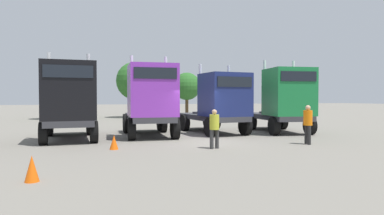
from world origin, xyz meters
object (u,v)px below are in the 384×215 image
Objects in this scene: semi_truck_purple at (151,100)px; traffic_cone_near at (32,169)px; visitor_with_camera at (214,126)px; traffic_cone_far at (114,142)px; semi_truck_green at (284,100)px; semi_truck_navy at (219,103)px; semi_truck_black at (69,100)px; visitor_in_hivis at (308,122)px.

traffic_cone_near is (-4.85, -8.74, -1.68)m from semi_truck_purple.
traffic_cone_far is (-4.00, 1.10, -0.65)m from visitor_with_camera.
traffic_cone_near is at bearing -49.27° from semi_truck_green.
semi_truck_green is 9.24× the size of traffic_cone_near.
semi_truck_green reaches higher than traffic_cone_near.
semi_truck_navy is at bearing 99.82° from semi_truck_purple.
visitor_with_camera is 2.45× the size of traffic_cone_near.
semi_truck_purple is 0.98× the size of semi_truck_navy.
semi_truck_purple is at bearing 58.67° from traffic_cone_far.
semi_truck_navy is 3.86× the size of visitor_with_camera.
visitor_with_camera is 4.19m from traffic_cone_far.
visitor_with_camera is at bearing 22.86° from semi_truck_purple.
semi_truck_green is at bearing 32.89° from traffic_cone_near.
semi_truck_green is (12.15, -0.08, -0.00)m from semi_truck_black.
semi_truck_navy is at bearing 139.42° from visitor_with_camera.
traffic_cone_near is 1.13× the size of traffic_cone_far.
semi_truck_purple is (4.12, 0.33, 0.02)m from semi_truck_black.
semi_truck_purple is at bearing -28.40° from visitor_in_hivis.
semi_truck_navy is 3.54× the size of visitor_in_hivis.
semi_truck_black is 3.39× the size of visitor_in_hivis.
traffic_cone_near is at bearing 29.12° from visitor_in_hivis.
visitor_in_hivis is 4.55m from visitor_with_camera.
visitor_in_hivis is 11.69m from traffic_cone_near.
traffic_cone_near is (-11.07, -3.70, -0.70)m from visitor_in_hivis.
visitor_in_hivis is at bearing 16.64° from semi_truck_navy.
traffic_cone_near is at bearing -24.88° from semi_truck_purple.
semi_truck_black is 8.29m from semi_truck_navy.
visitor_in_hivis is at bearing 55.14° from semi_truck_purple.
semi_truck_green is at bearing 18.29° from traffic_cone_far.
semi_truck_black is at bearing -89.15° from semi_truck_navy.
traffic_cone_far is (1.79, -3.50, -1.70)m from semi_truck_black.
traffic_cone_far is (-10.36, -3.42, -1.69)m from semi_truck_green.
visitor_in_hivis is 1.09× the size of visitor_with_camera.
semi_truck_green reaches higher than visitor_in_hivis.
semi_truck_green is 15.43m from traffic_cone_near.
visitor_in_hivis is at bearing 72.83° from visitor_with_camera.
semi_truck_navy is 12.91m from traffic_cone_near.
semi_truck_navy is 7.88m from traffic_cone_far.
visitor_in_hivis is (2.08, -5.45, -0.77)m from semi_truck_navy.
semi_truck_black is 0.98× the size of semi_truck_green.
semi_truck_black is at bearing -81.25° from semi_truck_purple.
visitor_with_camera is at bearing 9.22° from visitor_in_hivis.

